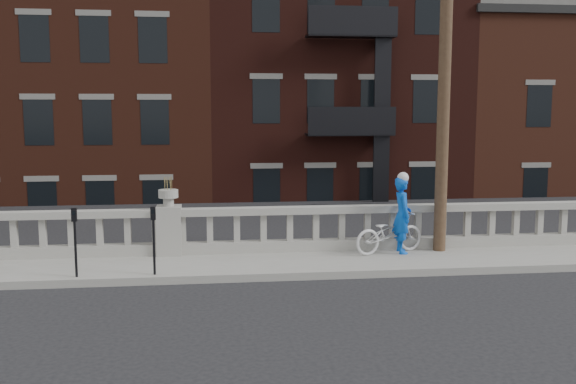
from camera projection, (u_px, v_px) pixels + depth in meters
The scene contains 10 objects.
ground at pixel (155, 316), 10.63m from camera, with size 120.00×120.00×0.00m, color black.
sidewalk at pixel (167, 267), 13.57m from camera, with size 32.00×2.20×0.15m, color gray.
balustrade at pixel (169, 233), 14.44m from camera, with size 28.00×0.34×1.03m.
planter_pedestal at pixel (169, 224), 14.41m from camera, with size 0.55×0.55×1.76m.
lower_level at pixel (202, 125), 33.05m from camera, with size 80.00×44.00×20.80m.
utility_pole at pixel (446, 26), 14.25m from camera, with size 1.60×0.28×10.00m.
parking_meter_c at pixel (75, 234), 12.42m from camera, with size 0.10×0.09×1.36m.
parking_meter_d at pixel (154, 233), 12.60m from camera, with size 0.10×0.09×1.36m.
bicycle at pixel (389, 233), 14.57m from camera, with size 0.61×1.76×0.92m, color silver.
cyclist at pixel (402, 215), 14.55m from camera, with size 0.63×0.42×1.74m, color blue.
Camera 1 is at (0.94, -10.47, 3.39)m, focal length 40.00 mm.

